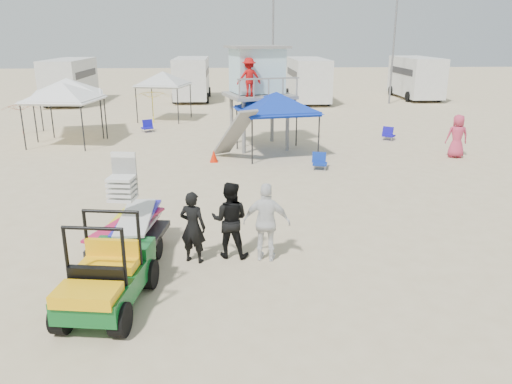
{
  "coord_description": "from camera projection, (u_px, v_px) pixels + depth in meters",
  "views": [
    {
      "loc": [
        -0.16,
        -8.86,
        5.09
      ],
      "look_at": [
        0.5,
        3.0,
        1.3
      ],
      "focal_mm": 35.0,
      "sensor_mm": 36.0,
      "label": 1
    }
  ],
  "objects": [
    {
      "name": "cone_far",
      "position": [
        125.0,
        175.0,
        17.83
      ],
      "size": [
        0.34,
        0.34,
        0.5
      ],
      "primitive_type": "cone",
      "color": "#FF6208",
      "rests_on": "ground"
    },
    {
      "name": "ground",
      "position": [
        239.0,
        300.0,
        9.99
      ],
      "size": [
        140.0,
        140.0,
        0.0
      ],
      "primitive_type": "plane",
      "color": "beige",
      "rests_on": "ground"
    },
    {
      "name": "lifeguard_tower",
      "position": [
        257.0,
        74.0,
        22.45
      ],
      "size": [
        3.4,
        3.4,
        4.46
      ],
      "color": "gray",
      "rests_on": "ground"
    },
    {
      "name": "umbrella_a",
      "position": [
        21.0,
        119.0,
        25.98
      ],
      "size": [
        1.97,
        2.0,
        1.65
      ],
      "primitive_type": "imported",
      "rotation": [
        0.0,
        0.0,
        -0.1
      ],
      "color": "#B62E13",
      "rests_on": "ground"
    },
    {
      "name": "beach_chair_c",
      "position": [
        388.0,
        133.0,
        24.88
      ],
      "size": [
        0.73,
        0.84,
        0.64
      ],
      "color": "#160E9E",
      "rests_on": "ground"
    },
    {
      "name": "canopy_blue",
      "position": [
        276.0,
        95.0,
        21.21
      ],
      "size": [
        3.55,
        3.55,
        3.12
      ],
      "color": "black",
      "rests_on": "ground"
    },
    {
      "name": "rv_mid_left",
      "position": [
        192.0,
        77.0,
        39.24
      ],
      "size": [
        2.65,
        6.5,
        3.25
      ],
      "color": "silver",
      "rests_on": "ground"
    },
    {
      "name": "distant_beachgoers",
      "position": [
        318.0,
        112.0,
        27.48
      ],
      "size": [
        9.65,
        13.44,
        1.86
      ],
      "color": "#C03755",
      "rests_on": "ground"
    },
    {
      "name": "surf_trailer",
      "position": [
        128.0,
        222.0,
        11.6
      ],
      "size": [
        1.68,
        2.7,
        2.22
      ],
      "color": "black",
      "rests_on": "ground"
    },
    {
      "name": "rv_mid_right",
      "position": [
        308.0,
        78.0,
        38.28
      ],
      "size": [
        2.64,
        7.0,
        3.25
      ],
      "color": "silver",
      "rests_on": "ground"
    },
    {
      "name": "beach_chair_b",
      "position": [
        319.0,
        161.0,
        19.54
      ],
      "size": [
        0.65,
        0.71,
        0.64
      ],
      "color": "#0D2D95",
      "rests_on": "ground"
    },
    {
      "name": "man_left",
      "position": [
        193.0,
        227.0,
        11.42
      ],
      "size": [
        0.72,
        0.6,
        1.71
      ],
      "primitive_type": "imported",
      "rotation": [
        0.0,
        0.0,
        2.79
      ],
      "color": "black",
      "rests_on": "ground"
    },
    {
      "name": "utility_cart",
      "position": [
        105.0,
        269.0,
        9.4
      ],
      "size": [
        1.53,
        2.56,
        1.83
      ],
      "color": "#0D5920",
      "rests_on": "ground"
    },
    {
      "name": "rv_far_right",
      "position": [
        416.0,
        76.0,
        40.18
      ],
      "size": [
        2.64,
        6.6,
        3.25
      ],
      "color": "silver",
      "rests_on": "ground"
    },
    {
      "name": "light_pole_left",
      "position": [
        273.0,
        50.0,
        34.61
      ],
      "size": [
        0.14,
        0.14,
        8.0
      ],
      "primitive_type": "cylinder",
      "color": "slate",
      "rests_on": "ground"
    },
    {
      "name": "rv_far_left",
      "position": [
        70.0,
        79.0,
        37.34
      ],
      "size": [
        2.64,
        6.8,
        3.25
      ],
      "color": "silver",
      "rests_on": "ground"
    },
    {
      "name": "beach_chair_a",
      "position": [
        147.0,
        126.0,
        26.9
      ],
      "size": [
        0.72,
        0.8,
        0.64
      ],
      "color": "#120FA6",
      "rests_on": "ground"
    },
    {
      "name": "canopy_white_a",
      "position": [
        62.0,
        86.0,
        23.15
      ],
      "size": [
        3.31,
        3.31,
        3.31
      ],
      "color": "black",
      "rests_on": "ground"
    },
    {
      "name": "cone_near",
      "position": [
        214.0,
        156.0,
        20.58
      ],
      "size": [
        0.34,
        0.34,
        0.5
      ],
      "primitive_type": "cone",
      "color": "red",
      "rests_on": "ground"
    },
    {
      "name": "canopy_white_c",
      "position": [
        163.0,
        74.0,
        29.77
      ],
      "size": [
        3.23,
        3.23,
        3.32
      ],
      "color": "black",
      "rests_on": "ground"
    },
    {
      "name": "umbrella_b",
      "position": [
        153.0,
        107.0,
        29.24
      ],
      "size": [
        2.99,
        3.0,
        1.94
      ],
      "primitive_type": "imported",
      "rotation": [
        0.0,
        0.0,
        0.67
      ],
      "color": "yellow",
      "rests_on": "ground"
    },
    {
      "name": "canopy_white_b",
      "position": [
        67.0,
        81.0,
        25.35
      ],
      "size": [
        3.95,
        3.95,
        3.32
      ],
      "color": "black",
      "rests_on": "ground"
    },
    {
      "name": "man_right",
      "position": [
        267.0,
        222.0,
        11.48
      ],
      "size": [
        1.17,
        0.67,
        1.87
      ],
      "primitive_type": "imported",
      "rotation": [
        0.0,
        0.0,
        2.93
      ],
      "color": "white",
      "rests_on": "ground"
    },
    {
      "name": "man_mid",
      "position": [
        230.0,
        220.0,
        11.68
      ],
      "size": [
        1.01,
        0.86,
        1.84
      ],
      "primitive_type": "imported",
      "rotation": [
        0.0,
        0.0,
        2.94
      ],
      "color": "black",
      "rests_on": "ground"
    },
    {
      "name": "light_pole_right",
      "position": [
        393.0,
        49.0,
        36.51
      ],
      "size": [
        0.14,
        0.14,
        8.0
      ],
      "primitive_type": "cylinder",
      "color": "slate",
      "rests_on": "ground"
    }
  ]
}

